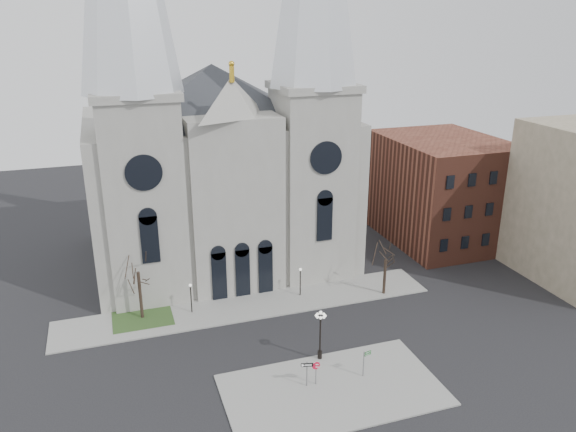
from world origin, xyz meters
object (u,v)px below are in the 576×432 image
object	(u,v)px
stop_sign	(316,368)
one_way_sign	(307,370)
street_name_sign	(364,362)
globe_lamp	(320,329)

from	to	relation	value
stop_sign	one_way_sign	size ratio (longest dim) A/B	0.96
street_name_sign	stop_sign	bearing A→B (deg)	163.50
stop_sign	globe_lamp	size ratio (longest dim) A/B	0.46
stop_sign	one_way_sign	bearing A→B (deg)	-162.54
stop_sign	one_way_sign	xyz separation A→B (m)	(-0.80, 0.02, -0.05)
one_way_sign	street_name_sign	xyz separation A→B (m)	(5.14, -0.24, -0.15)
street_name_sign	one_way_sign	bearing A→B (deg)	163.70
globe_lamp	street_name_sign	world-z (taller)	globe_lamp
stop_sign	street_name_sign	bearing A→B (deg)	16.15
one_way_sign	street_name_sign	size ratio (longest dim) A/B	0.97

